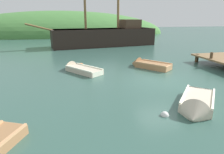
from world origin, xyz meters
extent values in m
plane|color=#33564C|center=(0.00, 0.00, 0.00)|extent=(120.00, 120.00, 0.00)
cylinder|color=#4F3D27|center=(5.10, 3.77, 0.02)|extent=(0.28, 0.28, 1.24)
cylinder|color=#4F3D27|center=(5.00, 2.06, 0.87)|extent=(0.20, 0.20, 0.45)
ellipsoid|color=#477F3D|center=(-6.07, 34.18, 0.00)|extent=(45.52, 18.98, 9.69)
cube|color=black|center=(-0.50, 14.90, 0.67)|extent=(13.26, 5.24, 2.94)
cube|color=#997A51|center=(-0.50, 14.90, 2.09)|extent=(12.71, 4.89, 0.10)
cylinder|color=olive|center=(-8.08, 13.85, 2.44)|extent=(2.95, 0.60, 0.97)
cube|color=#4C3828|center=(3.08, 15.39, 2.69)|extent=(2.52, 2.73, 1.10)
cube|color=#9E7047|center=(0.73, 2.60, 0.13)|extent=(2.33, 2.57, 0.50)
cone|color=#9E7047|center=(-0.19, 3.80, 0.13)|extent=(1.19, 1.12, 1.03)
cube|color=tan|center=(1.43, 1.69, 0.21)|extent=(0.85, 0.69, 0.35)
cube|color=tan|center=(0.47, 2.94, 0.32)|extent=(0.90, 0.75, 0.05)
cube|color=tan|center=(0.99, 2.27, 0.32)|extent=(0.90, 0.75, 0.05)
cube|color=tan|center=(1.13, 2.91, 0.41)|extent=(1.50, 1.92, 0.07)
cube|color=tan|center=(0.33, 2.30, 0.41)|extent=(1.50, 1.92, 0.07)
cube|color=tan|center=(-7.02, -3.94, 0.16)|extent=(0.81, 0.48, 0.30)
cube|color=beige|center=(0.02, -3.40, 0.11)|extent=(2.46, 2.57, 0.46)
cone|color=beige|center=(-0.96, -4.52, 0.11)|extent=(1.25, 1.20, 1.13)
cube|color=white|center=(0.77, -2.54, 0.18)|extent=(0.88, 0.79, 0.32)
cube|color=white|center=(-0.25, -3.71, 0.28)|extent=(0.94, 0.86, 0.05)
cube|color=white|center=(0.29, -3.09, 0.28)|extent=(0.94, 0.86, 0.05)
cube|color=white|center=(-0.40, -3.03, 0.37)|extent=(1.59, 1.80, 0.07)
cube|color=white|center=(0.44, -3.76, 0.37)|extent=(1.59, 1.80, 0.07)
cube|color=beige|center=(-4.21, 2.59, 0.10)|extent=(2.38, 2.76, 0.44)
cone|color=beige|center=(-5.18, 3.94, 0.10)|extent=(1.18, 1.11, 0.98)
cube|color=white|center=(-3.47, 1.56, 0.17)|extent=(0.83, 0.64, 0.31)
cube|color=white|center=(-4.48, 2.97, 0.26)|extent=(0.88, 0.70, 0.05)
cube|color=white|center=(-3.94, 2.22, 0.26)|extent=(0.88, 0.70, 0.05)
cube|color=white|center=(-3.82, 2.87, 0.35)|extent=(1.58, 2.16, 0.07)
cube|color=white|center=(-4.60, 2.32, 0.35)|extent=(1.58, 2.16, 0.07)
sphere|color=white|center=(-1.82, -4.01, 0.00)|extent=(0.31, 0.31, 0.31)
sphere|color=orange|center=(-4.25, 4.64, 0.00)|extent=(0.39, 0.39, 0.39)
camera|label=1|loc=(-5.22, -9.93, 3.51)|focal=31.26mm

